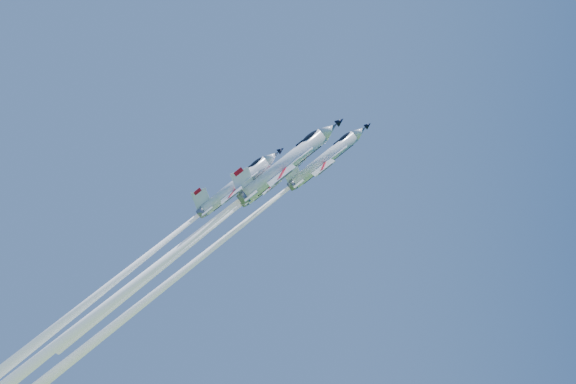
# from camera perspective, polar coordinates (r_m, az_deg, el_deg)

# --- Properties ---
(jet_lead) EXTENTS (47.00, 18.41, 43.88)m
(jet_lead) POSITION_cam_1_polar(r_m,az_deg,el_deg) (96.55, -6.95, -5.15)
(jet_lead) COLOR white
(jet_left) EXTENTS (38.65, 14.39, 35.73)m
(jet_left) POSITION_cam_1_polar(r_m,az_deg,el_deg) (102.73, -8.38, -4.38)
(jet_left) COLOR white
(jet_right) EXTENTS (50.87, 19.38, 47.23)m
(jet_right) POSITION_cam_1_polar(r_m,az_deg,el_deg) (92.34, -11.29, -6.23)
(jet_right) COLOR white
(jet_slot) EXTENTS (40.33, 15.16, 37.35)m
(jet_slot) POSITION_cam_1_polar(r_m,az_deg,el_deg) (93.92, -12.98, -5.98)
(jet_slot) COLOR white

